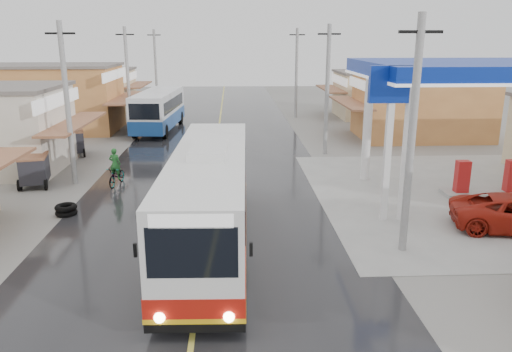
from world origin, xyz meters
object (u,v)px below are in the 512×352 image
object	(u,v)px
second_bus	(159,110)
tricycle_near	(34,169)
coach_bus	(210,198)
tyre_stack	(66,210)
cyclist	(116,173)
tricycle_far	(73,141)

from	to	relation	value
second_bus	tricycle_near	xyz separation A→B (m)	(-4.10, -15.18, -0.75)
coach_bus	tyre_stack	distance (m)	7.32
tyre_stack	cyclist	bearing A→B (deg)	74.69
second_bus	tyre_stack	xyz separation A→B (m)	(-1.25, -19.53, -1.43)
second_bus	tricycle_far	distance (m)	9.40
coach_bus	tricycle_near	xyz separation A→B (m)	(-9.09, 7.86, -0.89)
tyre_stack	tricycle_far	bearing A→B (deg)	105.12
second_bus	tricycle_near	size ratio (longest dim) A/B	4.39
second_bus	tyre_stack	size ratio (longest dim) A/B	10.45
second_bus	tricycle_far	size ratio (longest dim) A/B	4.16
second_bus	tricycle_far	xyz separation A→B (m)	(-4.27, -8.34, -0.74)
tricycle_far	cyclist	bearing A→B (deg)	-77.65
coach_bus	cyclist	distance (m)	9.39
second_bus	tyre_stack	world-z (taller)	second_bus
cyclist	coach_bus	bearing A→B (deg)	-47.17
second_bus	tricycle_near	world-z (taller)	second_bus
cyclist	tyre_stack	world-z (taller)	cyclist
tricycle_far	tyre_stack	world-z (taller)	tricycle_far
tricycle_far	second_bus	bearing A→B (deg)	43.75
coach_bus	second_bus	distance (m)	23.58
tricycle_near	cyclist	bearing A→B (deg)	-13.26
coach_bus	cyclist	xyz separation A→B (m)	(-5.05, 7.84, -1.16)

